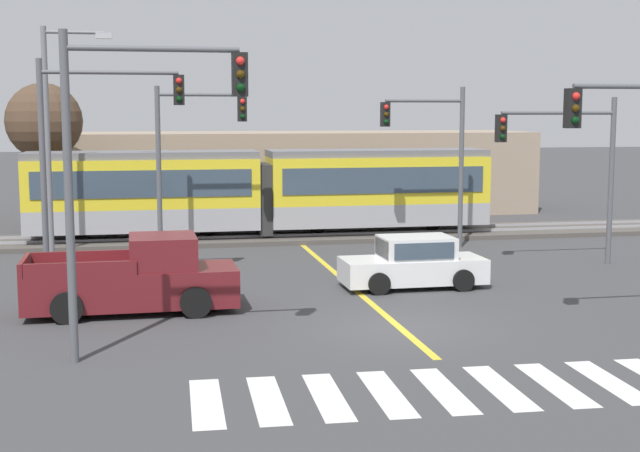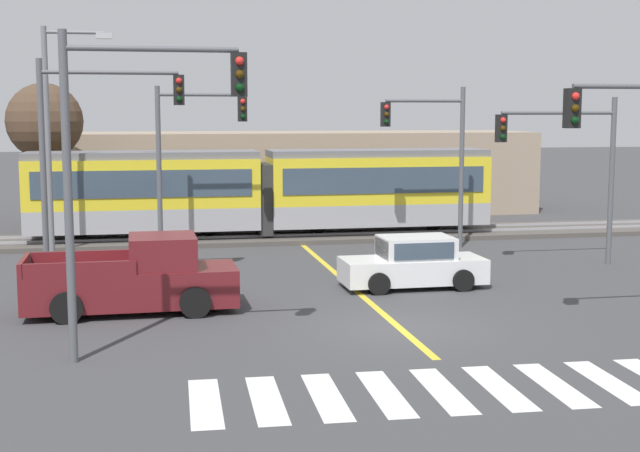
% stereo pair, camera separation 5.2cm
% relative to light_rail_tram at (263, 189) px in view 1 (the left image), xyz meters
% --- Properties ---
extents(ground_plane, '(200.00, 200.00, 0.00)m').
position_rel_light_rail_tram_xyz_m(ground_plane, '(1.30, -15.48, -2.05)').
color(ground_plane, '#3D3D3F').
extents(track_bed, '(120.00, 4.00, 0.18)m').
position_rel_light_rail_tram_xyz_m(track_bed, '(1.30, 0.01, -1.96)').
color(track_bed, '#4C4742').
rests_on(track_bed, ground).
extents(rail_near, '(120.00, 0.08, 0.10)m').
position_rel_light_rail_tram_xyz_m(rail_near, '(1.30, -0.71, -1.82)').
color(rail_near, '#939399').
rests_on(rail_near, track_bed).
extents(rail_far, '(120.00, 0.08, 0.10)m').
position_rel_light_rail_tram_xyz_m(rail_far, '(1.30, 0.73, -1.82)').
color(rail_far, '#939399').
rests_on(rail_far, track_bed).
extents(light_rail_tram, '(18.50, 2.64, 3.43)m').
position_rel_light_rail_tram_xyz_m(light_rail_tram, '(0.00, 0.00, 0.00)').
color(light_rail_tram, '#9E9EA3').
rests_on(light_rail_tram, track_bed).
extents(crosswalk_stripe_0, '(0.64, 2.81, 0.01)m').
position_rel_light_rail_tram_xyz_m(crosswalk_stripe_0, '(-3.65, -20.22, -2.04)').
color(crosswalk_stripe_0, silver).
rests_on(crosswalk_stripe_0, ground).
extents(crosswalk_stripe_1, '(0.64, 2.81, 0.01)m').
position_rel_light_rail_tram_xyz_m(crosswalk_stripe_1, '(-2.55, -20.26, -2.04)').
color(crosswalk_stripe_1, silver).
rests_on(crosswalk_stripe_1, ground).
extents(crosswalk_stripe_2, '(0.64, 2.81, 0.01)m').
position_rel_light_rail_tram_xyz_m(crosswalk_stripe_2, '(-1.45, -20.29, -2.04)').
color(crosswalk_stripe_2, silver).
rests_on(crosswalk_stripe_2, ground).
extents(crosswalk_stripe_3, '(0.64, 2.81, 0.01)m').
position_rel_light_rail_tram_xyz_m(crosswalk_stripe_3, '(-0.35, -20.32, -2.04)').
color(crosswalk_stripe_3, silver).
rests_on(crosswalk_stripe_3, ground).
extents(crosswalk_stripe_4, '(0.64, 2.81, 0.01)m').
position_rel_light_rail_tram_xyz_m(crosswalk_stripe_4, '(0.75, -20.35, -2.04)').
color(crosswalk_stripe_4, silver).
rests_on(crosswalk_stripe_4, ground).
extents(crosswalk_stripe_5, '(0.64, 2.81, 0.01)m').
position_rel_light_rail_tram_xyz_m(crosswalk_stripe_5, '(1.85, -20.38, -2.04)').
color(crosswalk_stripe_5, silver).
rests_on(crosswalk_stripe_5, ground).
extents(crosswalk_stripe_6, '(0.64, 2.81, 0.01)m').
position_rel_light_rail_tram_xyz_m(crosswalk_stripe_6, '(2.95, -20.42, -2.04)').
color(crosswalk_stripe_6, silver).
rests_on(crosswalk_stripe_6, ground).
extents(crosswalk_stripe_7, '(0.64, 2.81, 0.01)m').
position_rel_light_rail_tram_xyz_m(crosswalk_stripe_7, '(4.05, -20.45, -2.04)').
color(crosswalk_stripe_7, silver).
rests_on(crosswalk_stripe_7, ground).
extents(lane_centre_line, '(0.20, 16.37, 0.01)m').
position_rel_light_rail_tram_xyz_m(lane_centre_line, '(1.30, -10.18, -2.05)').
color(lane_centre_line, gold).
rests_on(lane_centre_line, ground).
extents(sedan_crossing, '(4.22, 1.96, 1.52)m').
position_rel_light_rail_tram_xyz_m(sedan_crossing, '(3.06, -10.79, -1.35)').
color(sedan_crossing, silver).
rests_on(sedan_crossing, ground).
extents(pickup_truck, '(5.43, 2.30, 1.98)m').
position_rel_light_rail_tram_xyz_m(pickup_truck, '(-4.92, -12.55, -1.21)').
color(pickup_truck, maroon).
rests_on(pickup_truck, ground).
extents(traffic_light_far_left, '(3.25, 0.38, 6.06)m').
position_rel_light_rail_tram_xyz_m(traffic_light_far_left, '(-3.11, -3.49, 1.98)').
color(traffic_light_far_left, '#515459').
rests_on(traffic_light_far_left, ground).
extents(traffic_light_mid_left, '(4.25, 0.38, 6.70)m').
position_rel_light_rail_tram_xyz_m(traffic_light_mid_left, '(-6.23, -8.44, 2.40)').
color(traffic_light_mid_left, '#515459').
rests_on(traffic_light_mid_left, ground).
extents(traffic_light_near_left, '(3.75, 0.38, 6.79)m').
position_rel_light_rail_tram_xyz_m(traffic_light_near_left, '(-4.99, -17.08, 2.43)').
color(traffic_light_near_left, '#515459').
rests_on(traffic_light_near_left, ground).
extents(traffic_light_far_right, '(3.25, 0.38, 6.08)m').
position_rel_light_rail_tram_xyz_m(traffic_light_far_right, '(6.06, -3.60, 1.90)').
color(traffic_light_far_right, '#515459').
rests_on(traffic_light_far_right, ground).
extents(traffic_light_mid_right, '(4.25, 0.38, 5.64)m').
position_rel_light_rail_tram_xyz_m(traffic_light_mid_right, '(9.32, -8.12, 1.69)').
color(traffic_light_mid_right, '#515459').
rests_on(traffic_light_mid_right, ground).
extents(street_lamp_west, '(2.42, 0.28, 8.10)m').
position_rel_light_rail_tram_xyz_m(street_lamp_west, '(-7.75, -3.03, 2.60)').
color(street_lamp_west, slate).
rests_on(street_lamp_west, ground).
extents(bare_tree_west, '(3.21, 3.21, 6.37)m').
position_rel_light_rail_tram_xyz_m(bare_tree_west, '(-8.80, 3.61, 2.68)').
color(bare_tree_west, brown).
rests_on(bare_tree_west, ground).
extents(building_backdrop_far, '(23.59, 6.00, 4.13)m').
position_rel_light_rail_tram_xyz_m(building_backdrop_far, '(3.07, 9.20, 0.01)').
color(building_backdrop_far, gray).
rests_on(building_backdrop_far, ground).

